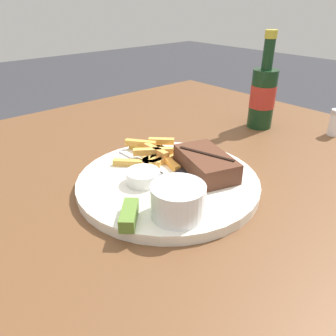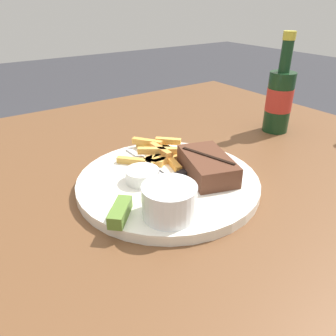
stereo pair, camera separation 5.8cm
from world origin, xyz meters
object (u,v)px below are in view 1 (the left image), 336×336
object	(u,v)px
steak_portion	(206,163)
pickle_spear	(129,215)
dipping_sauce_cup	(143,176)
dinner_plate	(168,182)
salt_shaker	(335,122)
fork_utensil	(138,161)
knife_utensil	(188,169)
coleslaw_cup	(178,199)

from	to	relation	value
steak_portion	pickle_spear	xyz separation A→B (m)	(0.03, -0.19, -0.01)
dipping_sauce_cup	dinner_plate	bearing A→B (deg)	70.65
dinner_plate	salt_shaker	world-z (taller)	salt_shaker
steak_portion	dipping_sauce_cup	xyz separation A→B (m)	(-0.05, -0.11, -0.01)
fork_utensil	pickle_spear	bearing A→B (deg)	-41.60
dipping_sauce_cup	fork_utensil	bearing A→B (deg)	149.30
dinner_plate	knife_utensil	distance (m)	0.05
steak_portion	coleslaw_cup	size ratio (longest dim) A/B	1.76
dipping_sauce_cup	pickle_spear	size ratio (longest dim) A/B	0.98
dinner_plate	dipping_sauce_cup	bearing A→B (deg)	-109.35
coleslaw_cup	knife_utensil	size ratio (longest dim) A/B	0.50
coleslaw_cup	dipping_sauce_cup	xyz separation A→B (m)	(-0.11, 0.02, -0.02)
dipping_sauce_cup	fork_utensil	world-z (taller)	dipping_sauce_cup
fork_utensil	steak_portion	bearing A→B (deg)	28.75
knife_utensil	pickle_spear	bearing A→B (deg)	-171.20
dinner_plate	salt_shaker	size ratio (longest dim) A/B	5.04
steak_portion	knife_utensil	xyz separation A→B (m)	(-0.03, -0.02, -0.02)
knife_utensil	salt_shaker	size ratio (longest dim) A/B	2.55
steak_portion	coleslaw_cup	bearing A→B (deg)	-63.71
pickle_spear	fork_utensil	xyz separation A→B (m)	(-0.15, 0.12, -0.01)
coleslaw_cup	dipping_sauce_cup	world-z (taller)	coleslaw_cup
steak_portion	knife_utensil	bearing A→B (deg)	-141.86
coleslaw_cup	dinner_plate	bearing A→B (deg)	146.25
fork_utensil	salt_shaker	bearing A→B (deg)	69.29
steak_portion	knife_utensil	world-z (taller)	steak_portion
dipping_sauce_cup	pickle_spear	xyz separation A→B (m)	(0.07, -0.08, -0.00)
dipping_sauce_cup	knife_utensil	xyz separation A→B (m)	(0.02, 0.09, -0.01)
dinner_plate	salt_shaker	bearing A→B (deg)	80.06
dinner_plate	steak_portion	bearing A→B (deg)	65.25
coleslaw_cup	knife_utensil	bearing A→B (deg)	129.32
knife_utensil	dipping_sauce_cup	bearing A→B (deg)	158.82
dinner_plate	knife_utensil	world-z (taller)	knife_utensil
dinner_plate	pickle_spear	world-z (taller)	pickle_spear
steak_portion	dipping_sauce_cup	distance (m)	0.12
dinner_plate	coleslaw_cup	world-z (taller)	coleslaw_cup
dinner_plate	dipping_sauce_cup	xyz separation A→B (m)	(-0.02, -0.04, 0.02)
steak_portion	pickle_spear	size ratio (longest dim) A/B	2.39
knife_utensil	dinner_plate	bearing A→B (deg)	165.49
dipping_sauce_cup	salt_shaker	distance (m)	0.53
fork_utensil	knife_utensil	bearing A→B (deg)	26.16
coleslaw_cup	dipping_sauce_cup	size ratio (longest dim) A/B	1.38
coleslaw_cup	pickle_spear	xyz separation A→B (m)	(-0.04, -0.06, -0.02)
salt_shaker	dipping_sauce_cup	bearing A→B (deg)	-100.77
fork_utensil	knife_utensil	size ratio (longest dim) A/B	0.81
steak_portion	dipping_sauce_cup	size ratio (longest dim) A/B	2.43
pickle_spear	fork_utensil	size ratio (longest dim) A/B	0.45
steak_portion	fork_utensil	distance (m)	0.14
dinner_plate	pickle_spear	distance (m)	0.14
steak_portion	knife_utensil	distance (m)	0.04
dinner_plate	knife_utensil	size ratio (longest dim) A/B	1.98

